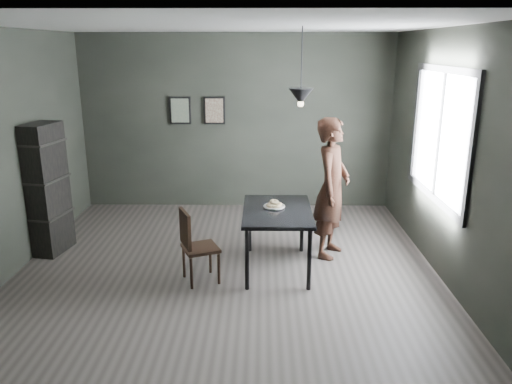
{
  "coord_description": "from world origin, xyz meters",
  "views": [
    {
      "loc": [
        0.43,
        -5.55,
        2.59
      ],
      "look_at": [
        0.35,
        0.05,
        0.95
      ],
      "focal_mm": 35.0,
      "sensor_mm": 36.0,
      "label": 1
    }
  ],
  "objects_px": {
    "white_plate": "(274,207)",
    "wood_chair": "(194,242)",
    "cafe_table": "(277,216)",
    "shelf_unit": "(47,189)",
    "pendant_lamp": "(301,96)",
    "woman": "(332,188)"
  },
  "relations": [
    {
      "from": "shelf_unit",
      "to": "pendant_lamp",
      "type": "height_order",
      "value": "pendant_lamp"
    },
    {
      "from": "wood_chair",
      "to": "pendant_lamp",
      "type": "xyz_separation_m",
      "value": [
        1.19,
        0.46,
        1.56
      ]
    },
    {
      "from": "shelf_unit",
      "to": "pendant_lamp",
      "type": "relative_size",
      "value": 1.94
    },
    {
      "from": "shelf_unit",
      "to": "pendant_lamp",
      "type": "bearing_deg",
      "value": 2.51
    },
    {
      "from": "pendant_lamp",
      "to": "white_plate",
      "type": "bearing_deg",
      "value": -176.74
    },
    {
      "from": "pendant_lamp",
      "to": "woman",
      "type": "bearing_deg",
      "value": 38.52
    },
    {
      "from": "wood_chair",
      "to": "pendant_lamp",
      "type": "height_order",
      "value": "pendant_lamp"
    },
    {
      "from": "white_plate",
      "to": "wood_chair",
      "type": "relative_size",
      "value": 0.27
    },
    {
      "from": "white_plate",
      "to": "wood_chair",
      "type": "distance_m",
      "value": 1.05
    },
    {
      "from": "wood_chair",
      "to": "shelf_unit",
      "type": "distance_m",
      "value": 2.19
    },
    {
      "from": "wood_chair",
      "to": "pendant_lamp",
      "type": "bearing_deg",
      "value": -2.18
    },
    {
      "from": "wood_chair",
      "to": "shelf_unit",
      "type": "height_order",
      "value": "shelf_unit"
    },
    {
      "from": "wood_chair",
      "to": "pendant_lamp",
      "type": "relative_size",
      "value": 0.99
    },
    {
      "from": "cafe_table",
      "to": "woman",
      "type": "distance_m",
      "value": 0.85
    },
    {
      "from": "white_plate",
      "to": "shelf_unit",
      "type": "bearing_deg",
      "value": 171.54
    },
    {
      "from": "cafe_table",
      "to": "white_plate",
      "type": "xyz_separation_m",
      "value": [
        -0.03,
        0.08,
        0.08
      ]
    },
    {
      "from": "white_plate",
      "to": "shelf_unit",
      "type": "xyz_separation_m",
      "value": [
        -2.89,
        0.43,
        0.08
      ]
    },
    {
      "from": "cafe_table",
      "to": "shelf_unit",
      "type": "xyz_separation_m",
      "value": [
        -2.92,
        0.51,
        0.17
      ]
    },
    {
      "from": "cafe_table",
      "to": "woman",
      "type": "xyz_separation_m",
      "value": [
        0.69,
        0.45,
        0.21
      ]
    },
    {
      "from": "cafe_table",
      "to": "pendant_lamp",
      "type": "distance_m",
      "value": 1.41
    },
    {
      "from": "shelf_unit",
      "to": "woman",
      "type": "bearing_deg",
      "value": 8.97
    },
    {
      "from": "white_plate",
      "to": "wood_chair",
      "type": "xyz_separation_m",
      "value": [
        -0.91,
        -0.45,
        -0.27
      ]
    }
  ]
}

